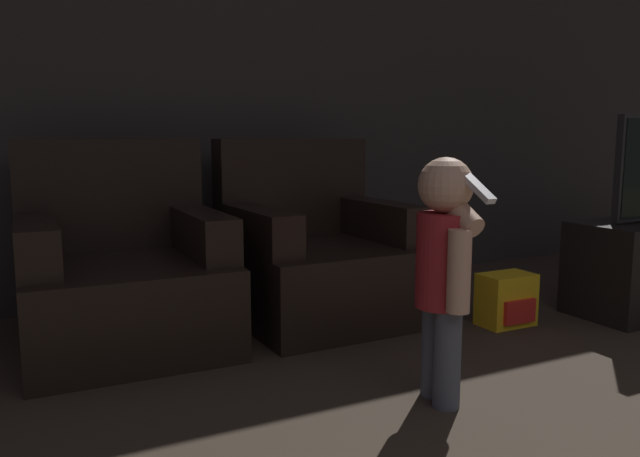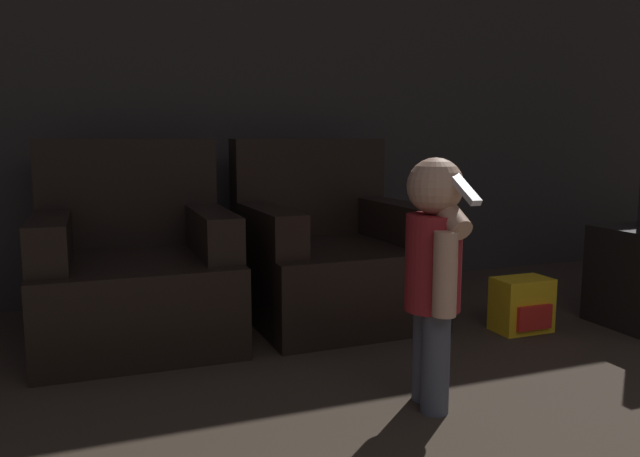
{
  "view_description": "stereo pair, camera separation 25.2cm",
  "coord_description": "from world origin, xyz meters",
  "px_view_note": "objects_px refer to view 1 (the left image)",
  "views": [
    {
      "loc": [
        -1.09,
        0.96,
        0.93
      ],
      "look_at": [
        0.04,
        3.19,
        0.56
      ],
      "focal_mm": 35.0,
      "sensor_mm": 36.0,
      "label": 1
    },
    {
      "loc": [
        -0.86,
        0.86,
        0.93
      ],
      "look_at": [
        0.04,
        3.19,
        0.56
      ],
      "focal_mm": 35.0,
      "sensor_mm": 36.0,
      "label": 2
    }
  ],
  "objects_px": {
    "armchair_left": "(123,276)",
    "armchair_right": "(316,257)",
    "person_toddler": "(445,261)",
    "toy_backpack": "(507,300)"
  },
  "relations": [
    {
      "from": "armchair_left",
      "to": "person_toddler",
      "type": "distance_m",
      "value": 1.47
    },
    {
      "from": "toy_backpack",
      "to": "armchair_right",
      "type": "bearing_deg",
      "value": 142.74
    },
    {
      "from": "armchair_right",
      "to": "person_toddler",
      "type": "height_order",
      "value": "armchair_right"
    },
    {
      "from": "person_toddler",
      "to": "toy_backpack",
      "type": "xyz_separation_m",
      "value": [
        0.85,
        0.58,
        -0.38
      ]
    },
    {
      "from": "armchair_left",
      "to": "toy_backpack",
      "type": "bearing_deg",
      "value": -17.45
    },
    {
      "from": "toy_backpack",
      "to": "armchair_left",
      "type": "bearing_deg",
      "value": 161.45
    },
    {
      "from": "armchair_right",
      "to": "toy_backpack",
      "type": "xyz_separation_m",
      "value": [
        0.76,
        -0.58,
        -0.18
      ]
    },
    {
      "from": "armchair_left",
      "to": "armchair_right",
      "type": "height_order",
      "value": "same"
    },
    {
      "from": "armchair_left",
      "to": "person_toddler",
      "type": "relative_size",
      "value": 1.07
    },
    {
      "from": "armchair_left",
      "to": "armchair_right",
      "type": "xyz_separation_m",
      "value": [
        0.97,
        0.0,
        0.0
      ]
    }
  ]
}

